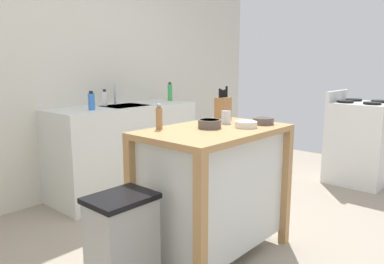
{
  "coord_description": "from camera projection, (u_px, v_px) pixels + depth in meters",
  "views": [
    {
      "loc": [
        -1.97,
        -1.36,
        1.33
      ],
      "look_at": [
        -0.04,
        0.36,
        0.86
      ],
      "focal_mm": 34.47,
      "sensor_mm": 36.0,
      "label": 1
    }
  ],
  "objects": [
    {
      "name": "bowl_ceramic_wide",
      "position": [
        210.0,
        124.0,
        2.48
      ],
      "size": [
        0.16,
        0.16,
        0.06
      ],
      "color": "#564C47",
      "rests_on": "kitchen_island"
    },
    {
      "name": "wall_back",
      "position": [
        69.0,
        68.0,
        3.68
      ],
      "size": [
        5.78,
        0.1,
        2.6
      ],
      "primitive_type": "cube",
      "color": "beige",
      "rests_on": "ground"
    },
    {
      "name": "kitchen_island",
      "position": [
        213.0,
        185.0,
        2.55
      ],
      "size": [
        1.04,
        0.65,
        0.91
      ],
      "color": "#AD7F4C",
      "rests_on": "ground"
    },
    {
      "name": "bowl_ceramic_small",
      "position": [
        264.0,
        121.0,
        2.65
      ],
      "size": [
        0.15,
        0.15,
        0.05
      ],
      "color": "#564C47",
      "rests_on": "kitchen_island"
    },
    {
      "name": "sink_counter",
      "position": [
        125.0,
        148.0,
        3.89
      ],
      "size": [
        1.57,
        0.6,
        0.92
      ],
      "color": "silver",
      "rests_on": "ground"
    },
    {
      "name": "trash_bin",
      "position": [
        122.0,
        249.0,
        2.06
      ],
      "size": [
        0.36,
        0.28,
        0.63
      ],
      "color": "gray",
      "rests_on": "ground"
    },
    {
      "name": "bottle_dish_soap",
      "position": [
        91.0,
        101.0,
        3.4
      ],
      "size": [
        0.06,
        0.06,
        0.18
      ],
      "color": "blue",
      "rests_on": "sink_counter"
    },
    {
      "name": "bowl_stoneware_deep",
      "position": [
        246.0,
        124.0,
        2.51
      ],
      "size": [
        0.15,
        0.15,
        0.04
      ],
      "color": "silver",
      "rests_on": "kitchen_island"
    },
    {
      "name": "pepper_grinder",
      "position": [
        159.0,
        117.0,
        2.44
      ],
      "size": [
        0.04,
        0.04,
        0.17
      ],
      "color": "#9E7042",
      "rests_on": "kitchen_island"
    },
    {
      "name": "bottle_hand_soap",
      "position": [
        105.0,
        98.0,
        3.74
      ],
      "size": [
        0.05,
        0.05,
        0.17
      ],
      "color": "white",
      "rests_on": "sink_counter"
    },
    {
      "name": "ground_plane",
      "position": [
        234.0,
        258.0,
        2.57
      ],
      "size": [
        6.78,
        6.78,
        0.0
      ],
      "primitive_type": "plane",
      "color": "gray",
      "rests_on": "ground"
    },
    {
      "name": "sink_faucet",
      "position": [
        115.0,
        94.0,
        3.88
      ],
      "size": [
        0.02,
        0.02,
        0.22
      ],
      "color": "#B7BCC1",
      "rests_on": "sink_counter"
    },
    {
      "name": "bottle_spray_cleaner",
      "position": [
        170.0,
        92.0,
        4.29
      ],
      "size": [
        0.05,
        0.05,
        0.21
      ],
      "color": "green",
      "rests_on": "sink_counter"
    },
    {
      "name": "knife_block",
      "position": [
        223.0,
        107.0,
        2.91
      ],
      "size": [
        0.11,
        0.09,
        0.25
      ],
      "color": "#9E7042",
      "rests_on": "kitchen_island"
    },
    {
      "name": "stove",
      "position": [
        359.0,
        142.0,
        4.17
      ],
      "size": [
        0.6,
        0.6,
        1.04
      ],
      "color": "silver",
      "rests_on": "ground"
    },
    {
      "name": "drinking_cup",
      "position": [
        226.0,
        117.0,
        2.68
      ],
      "size": [
        0.07,
        0.07,
        0.09
      ],
      "color": "silver",
      "rests_on": "kitchen_island"
    }
  ]
}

